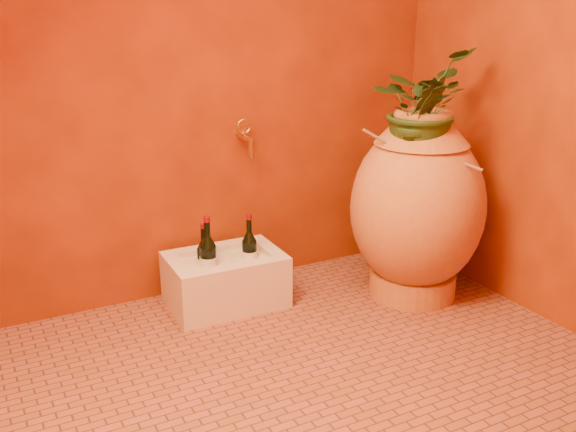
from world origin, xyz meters
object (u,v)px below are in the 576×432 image
wine_bottle_a (208,260)px  wall_tap (246,136)px  wine_bottle_c (250,253)px  amphora (417,207)px  stone_basin (225,281)px  wine_bottle_b (204,260)px

wine_bottle_a → wall_tap: size_ratio=1.85×
wine_bottle_a → wine_bottle_c: wine_bottle_a is taller
wine_bottle_a → wine_bottle_c: size_ratio=1.08×
amphora → stone_basin: bearing=159.2°
wine_bottle_c → wall_tap: bearing=68.0°
stone_basin → wine_bottle_a: size_ratio=1.66×
stone_basin → wall_tap: wall_tap is taller
stone_basin → wine_bottle_c: (0.12, -0.02, 0.13)m
amphora → wall_tap: amphora is taller
wine_bottle_a → wine_bottle_b: bearing=97.8°
stone_basin → amphora: bearing=-20.8°
amphora → wall_tap: (-0.71, 0.50, 0.33)m
amphora → stone_basin: 1.03m
amphora → wine_bottle_a: size_ratio=2.80×
wine_bottle_b → wine_bottle_a: bearing=-82.2°
amphora → wine_bottle_c: amphora is taller
amphora → wine_bottle_b: size_ratio=3.25×
stone_basin → wall_tap: (0.20, 0.16, 0.69)m
wine_bottle_b → wine_bottle_c: size_ratio=0.93×
amphora → wall_tap: 0.93m
wine_bottle_a → wall_tap: 0.65m
wine_bottle_c → amphora: bearing=-22.5°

